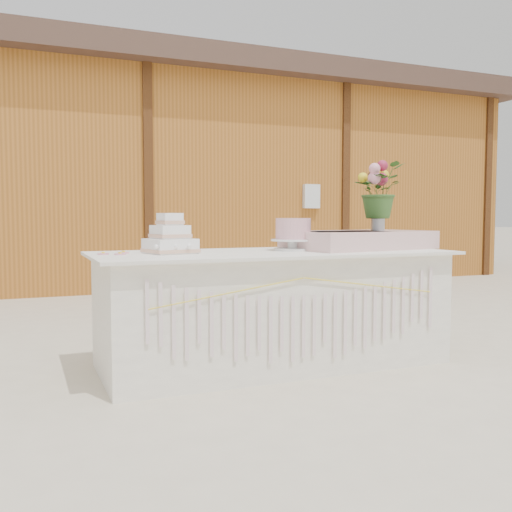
{
  "coord_description": "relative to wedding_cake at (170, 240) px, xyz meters",
  "views": [
    {
      "loc": [
        -1.58,
        -3.5,
        1.01
      ],
      "look_at": [
        0.0,
        0.3,
        0.72
      ],
      "focal_mm": 40.0,
      "sensor_mm": 36.0,
      "label": 1
    }
  ],
  "objects": [
    {
      "name": "ground",
      "position": [
        0.69,
        -0.07,
        -0.86
      ],
      "size": [
        80.0,
        80.0,
        0.0
      ],
      "primitive_type": "plane",
      "color": "beige",
      "rests_on": "ground"
    },
    {
      "name": "loose_flowers",
      "position": [
        -0.34,
        0.01,
        -0.08
      ],
      "size": [
        0.17,
        0.36,
        0.02
      ],
      "primitive_type": null,
      "rotation": [
        0.0,
        0.0,
        -0.07
      ],
      "color": "pink",
      "rests_on": "cake_table"
    },
    {
      "name": "wedding_cake",
      "position": [
        0.0,
        0.0,
        0.0
      ],
      "size": [
        0.34,
        0.34,
        0.26
      ],
      "rotation": [
        0.0,
        0.0,
        0.22
      ],
      "color": "white",
      "rests_on": "cake_table"
    },
    {
      "name": "cake_table",
      "position": [
        0.69,
        -0.08,
        -0.47
      ],
      "size": [
        2.4,
        1.0,
        0.77
      ],
      "color": "white",
      "rests_on": "ground"
    },
    {
      "name": "flower_vase",
      "position": [
        1.57,
        -0.0,
        0.11
      ],
      "size": [
        0.1,
        0.1,
        0.14
      ],
      "primitive_type": "cylinder",
      "color": "#B5B6BA",
      "rests_on": "satin_runner"
    },
    {
      "name": "satin_runner",
      "position": [
        1.4,
        -0.02,
        -0.02
      ],
      "size": [
        1.12,
        0.77,
        0.13
      ],
      "primitive_type": "cube",
      "rotation": [
        0.0,
        0.0,
        0.17
      ],
      "color": "beige",
      "rests_on": "cake_table"
    },
    {
      "name": "bouquet",
      "position": [
        1.57,
        -0.0,
        0.39
      ],
      "size": [
        0.48,
        0.46,
        0.41
      ],
      "primitive_type": "imported",
      "rotation": [
        0.0,
        0.0,
        0.47
      ],
      "color": "#335A24",
      "rests_on": "flower_vase"
    },
    {
      "name": "pink_cake_stand",
      "position": [
        0.87,
        -0.02,
        0.04
      ],
      "size": [
        0.31,
        0.31,
        0.22
      ],
      "color": "white",
      "rests_on": "cake_table"
    },
    {
      "name": "barn",
      "position": [
        0.68,
        5.92,
        0.82
      ],
      "size": [
        12.6,
        4.6,
        3.3
      ],
      "color": "#A36022",
      "rests_on": "ground"
    }
  ]
}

